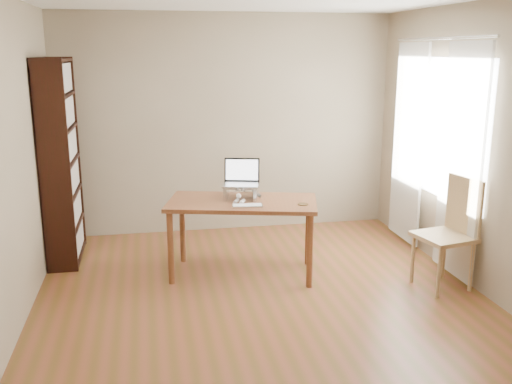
# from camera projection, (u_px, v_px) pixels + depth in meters

# --- Properties ---
(room) EXTENTS (4.04, 4.54, 2.64)m
(room) POSITION_uv_depth(u_px,v_px,m) (269.00, 158.00, 4.71)
(room) COLOR brown
(room) RESTS_ON ground
(bookshelf) EXTENTS (0.30, 0.90, 2.10)m
(bookshelf) POSITION_uv_depth(u_px,v_px,m) (61.00, 161.00, 5.89)
(bookshelf) COLOR black
(bookshelf) RESTS_ON ground
(curtains) EXTENTS (0.03, 1.90, 2.25)m
(curtains) POSITION_uv_depth(u_px,v_px,m) (432.00, 150.00, 5.84)
(curtains) COLOR white
(curtains) RESTS_ON ground
(desk) EXTENTS (1.56, 1.05, 0.75)m
(desk) POSITION_uv_depth(u_px,v_px,m) (242.00, 210.00, 5.54)
(desk) COLOR brown
(desk) RESTS_ON ground
(laptop_stand) EXTENTS (0.32, 0.25, 0.13)m
(laptop_stand) POSITION_uv_depth(u_px,v_px,m) (241.00, 190.00, 5.57)
(laptop_stand) COLOR silver
(laptop_stand) RESTS_ON desk
(laptop) EXTENTS (0.40, 0.37, 0.25)m
(laptop) POSITION_uv_depth(u_px,v_px,m) (240.00, 178.00, 5.61)
(laptop) COLOR silver
(laptop) RESTS_ON laptop_stand
(keyboard) EXTENTS (0.30, 0.15, 0.02)m
(keyboard) POSITION_uv_depth(u_px,v_px,m) (247.00, 206.00, 5.31)
(keyboard) COLOR silver
(keyboard) RESTS_ON desk
(coaster) EXTENTS (0.10, 0.10, 0.01)m
(coaster) POSITION_uv_depth(u_px,v_px,m) (303.00, 204.00, 5.38)
(coaster) COLOR #4F3A1B
(coaster) RESTS_ON desk
(cat) EXTENTS (0.26, 0.49, 0.16)m
(cat) POSITION_uv_depth(u_px,v_px,m) (242.00, 191.00, 5.61)
(cat) COLOR #403932
(cat) RESTS_ON desk
(chair) EXTENTS (0.54, 0.54, 1.04)m
(chair) POSITION_uv_depth(u_px,v_px,m) (453.00, 229.00, 5.26)
(chair) COLOR tan
(chair) RESTS_ON ground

